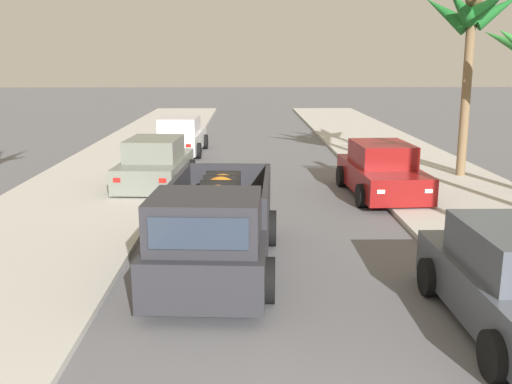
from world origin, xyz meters
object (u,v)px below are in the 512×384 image
(pickup_truck, at_px, (216,229))
(car_left_mid, at_px, (382,171))
(palm_tree_right_mid, at_px, (471,22))
(car_right_near, at_px, (180,137))
(car_right_mid, at_px, (155,164))

(pickup_truck, height_order, car_left_mid, pickup_truck)
(car_left_mid, relative_size, palm_tree_right_mid, 0.71)
(palm_tree_right_mid, bearing_deg, car_right_near, 151.54)
(car_left_mid, relative_size, car_right_mid, 1.00)
(car_right_near, xyz_separation_m, car_right_mid, (-0.04, -6.49, 0.00))
(car_right_near, bearing_deg, pickup_truck, -80.95)
(car_right_near, distance_m, car_right_mid, 6.49)
(car_right_mid, relative_size, palm_tree_right_mid, 0.71)
(car_right_near, bearing_deg, car_left_mid, -49.17)
(pickup_truck, bearing_deg, palm_tree_right_mid, 47.74)
(pickup_truck, bearing_deg, car_right_mid, 107.02)
(pickup_truck, xyz_separation_m, palm_tree_right_mid, (7.68, 8.45, 4.22))
(car_right_near, distance_m, car_left_mid, 10.24)
(pickup_truck, xyz_separation_m, car_left_mid, (4.50, 6.05, -0.10))
(pickup_truck, bearing_deg, car_left_mid, 53.38)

